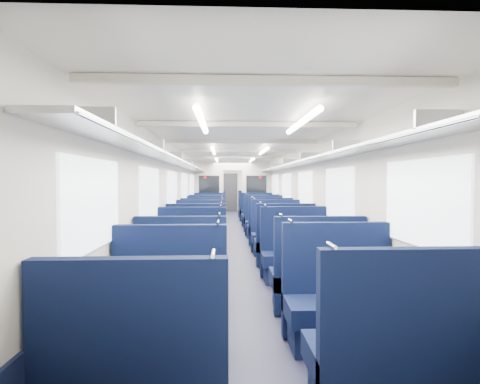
# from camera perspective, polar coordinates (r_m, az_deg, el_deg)

# --- Properties ---
(floor) EXTENTS (2.80, 18.00, 0.01)m
(floor) POSITION_cam_1_polar(r_m,az_deg,el_deg) (10.71, -0.74, -6.89)
(floor) COLOR black
(floor) RESTS_ON ground
(ceiling) EXTENTS (2.80, 18.00, 0.01)m
(ceiling) POSITION_cam_1_polar(r_m,az_deg,el_deg) (10.62, -0.75, 5.74)
(ceiling) COLOR silver
(ceiling) RESTS_ON wall_left
(wall_left) EXTENTS (0.02, 18.00, 2.35)m
(wall_left) POSITION_cam_1_polar(r_m,az_deg,el_deg) (10.65, -8.30, -0.61)
(wall_left) COLOR #BDB7A8
(wall_left) RESTS_ON floor
(dado_left) EXTENTS (0.03, 17.90, 0.70)m
(dado_left) POSITION_cam_1_polar(r_m,az_deg,el_deg) (10.72, -8.20, -5.02)
(dado_left) COLOR black
(dado_left) RESTS_ON floor
(wall_right) EXTENTS (0.02, 18.00, 2.35)m
(wall_right) POSITION_cam_1_polar(r_m,az_deg,el_deg) (10.73, 6.75, -0.59)
(wall_right) COLOR #BDB7A8
(wall_right) RESTS_ON floor
(dado_right) EXTENTS (0.03, 17.90, 0.70)m
(dado_right) POSITION_cam_1_polar(r_m,az_deg,el_deg) (10.80, 6.65, -4.97)
(dado_right) COLOR black
(dado_right) RESTS_ON floor
(wall_far) EXTENTS (2.80, 0.02, 2.35)m
(wall_far) POSITION_cam_1_polar(r_m,az_deg,el_deg) (19.59, -1.50, 0.48)
(wall_far) COLOR #BDB7A8
(wall_far) RESTS_ON floor
(luggage_rack_left) EXTENTS (0.36, 17.40, 0.18)m
(luggage_rack_left) POSITION_cam_1_polar(r_m,az_deg,el_deg) (10.63, -7.31, 3.69)
(luggage_rack_left) COLOR #B2B5BA
(luggage_rack_left) RESTS_ON wall_left
(luggage_rack_right) EXTENTS (0.36, 17.40, 0.18)m
(luggage_rack_right) POSITION_cam_1_polar(r_m,az_deg,el_deg) (10.70, 5.77, 3.68)
(luggage_rack_right) COLOR #B2B5BA
(luggage_rack_right) RESTS_ON wall_right
(windows) EXTENTS (2.78, 15.60, 0.75)m
(windows) POSITION_cam_1_polar(r_m,az_deg,el_deg) (10.14, -0.67, 0.67)
(windows) COLOR white
(windows) RESTS_ON wall_left
(ceiling_fittings) EXTENTS (2.70, 16.06, 0.11)m
(ceiling_fittings) POSITION_cam_1_polar(r_m,az_deg,el_deg) (10.35, -0.71, 5.51)
(ceiling_fittings) COLOR beige
(ceiling_fittings) RESTS_ON ceiling
(end_door) EXTENTS (0.75, 0.06, 2.00)m
(end_door) POSITION_cam_1_polar(r_m,az_deg,el_deg) (19.54, -1.49, -0.03)
(end_door) COLOR black
(end_door) RESTS_ON floor
(bulkhead) EXTENTS (2.80, 0.10, 2.35)m
(bulkhead) POSITION_cam_1_polar(r_m,az_deg,el_deg) (13.75, -1.12, 0.18)
(bulkhead) COLOR beige
(bulkhead) RESTS_ON floor
(seat_1) EXTENTS (1.10, 0.61, 1.22)m
(seat_1) POSITION_cam_1_polar(r_m,az_deg,el_deg) (2.94, 22.39, -23.23)
(seat_1) COLOR #0B1435
(seat_1) RESTS_ON floor
(seat_2) EXTENTS (1.10, 0.61, 1.22)m
(seat_2) POSITION_cam_1_polar(r_m,az_deg,el_deg) (3.67, -11.05, -17.95)
(seat_2) COLOR #0B1435
(seat_2) RESTS_ON floor
(seat_3) EXTENTS (1.10, 0.61, 1.22)m
(seat_3) POSITION_cam_1_polar(r_m,az_deg,el_deg) (3.93, 15.15, -16.66)
(seat_3) COLOR #0B1435
(seat_3) RESTS_ON floor
(seat_4) EXTENTS (1.10, 0.61, 1.22)m
(seat_4) POSITION_cam_1_polar(r_m,az_deg,el_deg) (4.77, -8.90, -13.31)
(seat_4) COLOR #0B1435
(seat_4) RESTS_ON floor
(seat_5) EXTENTS (1.10, 0.61, 1.22)m
(seat_5) POSITION_cam_1_polar(r_m,az_deg,el_deg) (4.79, 11.69, -13.24)
(seat_5) COLOR #0B1435
(seat_5) RESTS_ON floor
(seat_6) EXTENTS (1.10, 0.61, 1.22)m
(seat_6) POSITION_cam_1_polar(r_m,az_deg,el_deg) (5.95, -7.54, -10.25)
(seat_6) COLOR #0B1435
(seat_6) RESTS_ON floor
(seat_7) EXTENTS (1.10, 0.61, 1.22)m
(seat_7) POSITION_cam_1_polar(r_m,az_deg,el_deg) (6.11, 8.47, -9.93)
(seat_7) COLOR #0B1435
(seat_7) RESTS_ON floor
(seat_8) EXTENTS (1.10, 0.61, 1.22)m
(seat_8) POSITION_cam_1_polar(r_m,az_deg,el_deg) (7.09, -6.68, -8.29)
(seat_8) COLOR #0B1435
(seat_8) RESTS_ON floor
(seat_9) EXTENTS (1.10, 0.61, 1.22)m
(seat_9) POSITION_cam_1_polar(r_m,az_deg,el_deg) (7.16, 6.82, -8.20)
(seat_9) COLOR #0B1435
(seat_9) RESTS_ON floor
(seat_10) EXTENTS (1.10, 0.61, 1.22)m
(seat_10) POSITION_cam_1_polar(r_m,az_deg,el_deg) (8.12, -6.13, -7.01)
(seat_10) COLOR #0B1435
(seat_10) RESTS_ON floor
(seat_11) EXTENTS (1.10, 0.61, 1.22)m
(seat_11) POSITION_cam_1_polar(r_m,az_deg,el_deg) (8.20, 5.62, -6.92)
(seat_11) COLOR #0B1435
(seat_11) RESTS_ON floor
(seat_12) EXTENTS (1.10, 0.61, 1.22)m
(seat_12) POSITION_cam_1_polar(r_m,az_deg,el_deg) (9.30, -5.65, -5.89)
(seat_12) COLOR #0B1435
(seat_12) RESTS_ON floor
(seat_13) EXTENTS (1.10, 0.61, 1.22)m
(seat_13) POSITION_cam_1_polar(r_m,az_deg,el_deg) (9.35, 4.61, -5.84)
(seat_13) COLOR #0B1435
(seat_13) RESTS_ON floor
(seat_14) EXTENTS (1.10, 0.61, 1.22)m
(seat_14) POSITION_cam_1_polar(r_m,az_deg,el_deg) (10.39, -5.30, -5.08)
(seat_14) COLOR #0B1435
(seat_14) RESTS_ON floor
(seat_15) EXTENTS (1.10, 0.61, 1.22)m
(seat_15) POSITION_cam_1_polar(r_m,az_deg,el_deg) (10.61, 3.77, -4.93)
(seat_15) COLOR #0B1435
(seat_15) RESTS_ON floor
(seat_16) EXTENTS (1.10, 0.61, 1.22)m
(seat_16) POSITION_cam_1_polar(r_m,az_deg,el_deg) (11.49, -5.02, -4.42)
(seat_16) COLOR #0B1435
(seat_16) RESTS_ON floor
(seat_17) EXTENTS (1.10, 0.61, 1.22)m
(seat_17) POSITION_cam_1_polar(r_m,az_deg,el_deg) (11.70, 3.19, -4.31)
(seat_17) COLOR #0B1435
(seat_17) RESTS_ON floor
(seat_18) EXTENTS (1.10, 0.61, 1.22)m
(seat_18) POSITION_cam_1_polar(r_m,az_deg,el_deg) (12.85, -4.73, -3.76)
(seat_18) COLOR #0B1435
(seat_18) RESTS_ON floor
(seat_19) EXTENTS (1.10, 0.61, 1.22)m
(seat_19) POSITION_cam_1_polar(r_m,az_deg,el_deg) (12.88, 2.68, -3.75)
(seat_19) COLOR #0B1435
(seat_19) RESTS_ON floor
(seat_20) EXTENTS (1.10, 0.61, 1.22)m
(seat_20) POSITION_cam_1_polar(r_m,az_deg,el_deg) (14.82, -4.42, -3.03)
(seat_20) COLOR #0B1435
(seat_20) RESTS_ON floor
(seat_21) EXTENTS (1.10, 0.61, 1.22)m
(seat_21) POSITION_cam_1_polar(r_m,az_deg,el_deg) (14.79, 2.02, -3.03)
(seat_21) COLOR #0B1435
(seat_21) RESTS_ON floor
(seat_22) EXTENTS (1.10, 0.61, 1.22)m
(seat_22) POSITION_cam_1_polar(r_m,az_deg,el_deg) (15.84, -4.29, -2.72)
(seat_22) COLOR #0B1435
(seat_22) RESTS_ON floor
(seat_23) EXTENTS (1.10, 0.61, 1.22)m
(seat_23) POSITION_cam_1_polar(r_m,az_deg,el_deg) (15.90, 1.71, -2.70)
(seat_23) COLOR #0B1435
(seat_23) RESTS_ON floor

